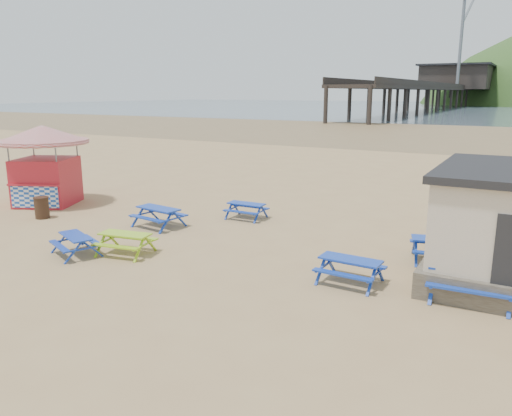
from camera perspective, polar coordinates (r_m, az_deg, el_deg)
The scene contains 13 objects.
ground at distance 17.42m, azimuth -3.86°, elevation -4.00°, with size 400.00×400.00×0.00m, color tan.
wet_sand at distance 69.72m, azimuth 21.76°, elevation 8.00°, with size 400.00×400.00×0.00m, color olive.
sea at distance 184.23m, azimuth 26.73°, elevation 10.17°, with size 400.00×400.00×0.00m, color #435460.
picnic_table_blue_a at distance 19.72m, azimuth -11.07°, elevation -1.03°, with size 1.98×1.68×0.76m.
picnic_table_blue_b at distance 20.62m, azimuth -1.10°, elevation -0.32°, with size 1.59×1.29×0.65m.
picnic_table_blue_c at distance 16.40m, azimuth 20.42°, elevation -4.55°, with size 2.11×1.87×0.75m.
picnic_table_blue_d at distance 17.06m, azimuth -19.87°, elevation -4.00°, with size 1.92×1.76×0.65m.
picnic_table_blue_e at distance 13.97m, azimuth 10.70°, elevation -7.08°, with size 1.72×1.41×0.70m.
picnic_table_blue_f at distance 13.74m, azimuth 23.38°, elevation -8.00°, with size 2.10×1.73×0.85m.
picnic_table_yellow at distance 16.66m, azimuth -14.69°, elevation -3.96°, with size 1.86×1.60×0.70m.
ice_cream_kiosk at distance 24.88m, azimuth -23.04°, elevation 5.59°, with size 5.43×5.43×3.66m.
litter_bin at distance 22.47m, azimuth -23.29°, elevation 0.05°, with size 0.61×0.61×0.89m.
pier at distance 194.07m, azimuth 21.62°, elevation 12.34°, with size 24.00×220.00×39.29m.
Camera 1 is at (9.10, -13.94, 5.12)m, focal length 35.00 mm.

